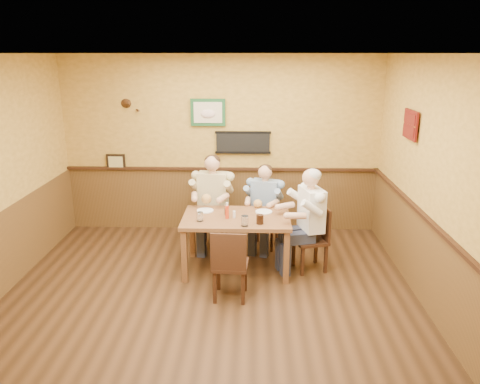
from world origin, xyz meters
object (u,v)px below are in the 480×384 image
Objects in this scene: chair_right_end at (310,239)px; water_glass_left at (200,217)px; chair_near_side at (230,263)px; pepper_shaker at (226,211)px; dining_table at (236,223)px; diner_tan_shirt at (213,207)px; hot_sauce_bottle at (227,211)px; diner_white_elder at (311,226)px; cola_tumbler at (260,219)px; diner_blue_polo at (265,211)px; chair_back_right at (265,222)px; salt_shaker at (234,214)px; chair_back_left at (214,219)px; water_glass_mid at (245,221)px.

water_glass_left is (-1.43, -0.22, 0.37)m from chair_right_end.
chair_near_side is 0.90m from pepper_shaker.
dining_table is 1.11× the size of diner_tan_shirt.
dining_table is 0.23m from hot_sauce_bottle.
diner_tan_shirt is 1.01× the size of diner_white_elder.
hot_sauce_bottle reaches higher than dining_table.
cola_tumbler is at bearing -5.38° from water_glass_left.
chair_right_end is at bearing -20.99° from diner_tan_shirt.
chair_right_end is 0.19m from diner_white_elder.
dining_table is 0.87m from diner_blue_polo.
diner_white_elder is at bearing -35.12° from diner_blue_polo.
chair_back_right is at bearing 85.05° from cola_tumbler.
salt_shaker is (-0.03, -0.05, 0.14)m from dining_table.
hot_sauce_bottle is 2.05× the size of salt_shaker.
water_glass_left is 0.45m from salt_shaker.
chair_back_left is 4.59× the size of hot_sauce_bottle.
cola_tumbler is at bearing -40.62° from dining_table.
diner_tan_shirt reaches higher than cola_tumbler.
diner_blue_polo is at bearing -102.40° from chair_near_side.
salt_shaker is at bearing 147.80° from cola_tumbler.
dining_table is 1.12× the size of diner_white_elder.
chair_near_side reaches higher than chair_right_end.
dining_table is 7.27× the size of hot_sauce_bottle.
water_glass_left is (-0.85, -0.96, 0.24)m from diner_blue_polo.
chair_near_side is 0.80m from hot_sauce_bottle.
chair_back_left is at bearing 115.92° from dining_table.
dining_table is 0.20m from pepper_shaker.
diner_blue_polo reaches higher than chair_back_left.
cola_tumbler is 0.62× the size of hot_sauce_bottle.
water_glass_left is (-0.85, -0.96, 0.41)m from chair_back_right.
hot_sauce_bottle is at bearing -104.69° from diner_blue_polo.
chair_right_end reaches higher than dining_table.
diner_blue_polo reaches higher than dining_table.
salt_shaker is at bearing 116.06° from water_glass_mid.
cola_tumbler is (-0.09, -1.03, 0.41)m from chair_back_right.
dining_table is at bearing -56.56° from chair_back_left.
diner_blue_polo is at bearing 0.00° from chair_back_right.
diner_tan_shirt is at bearing 108.35° from pepper_shaker.
water_glass_left is 0.59m from water_glass_mid.
chair_back_left is 0.77× the size of diner_blue_polo.
diner_blue_polo is (-0.58, 0.74, 0.13)m from chair_right_end.
pepper_shaker is at bearing 156.64° from dining_table.
chair_back_right is 0.91× the size of chair_near_side.
water_glass_mid reaches higher than salt_shaker.
chair_right_end reaches higher than water_glass_left.
pepper_shaker reaches higher than chair_back_right.
diner_white_elder reaches higher than water_glass_mid.
chair_near_side is (-1.02, -0.78, 0.00)m from chair_right_end.
chair_right_end is 0.77× the size of diner_blue_polo.
salt_shaker is (0.02, 0.70, 0.36)m from chair_near_side.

